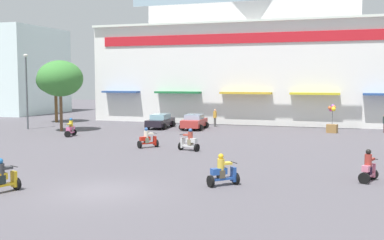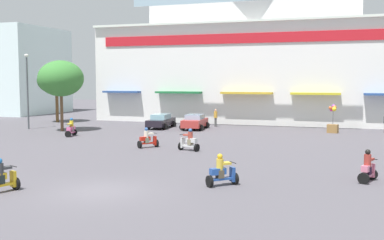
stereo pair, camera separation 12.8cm
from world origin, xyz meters
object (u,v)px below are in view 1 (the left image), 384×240
parked_car_0 (160,121)px  scooter_rider_5 (369,168)px  plaza_tree_0 (60,79)px  parked_car_1 (194,122)px  scooter_rider_0 (189,141)px  scooter_rider_8 (223,172)px  scooter_rider_6 (71,129)px  pedestrian_1 (215,117)px  scooter_rider_4 (3,178)px  scooter_rider_3 (148,139)px  streetlamp_near (27,86)px  plaza_tree_2 (55,81)px  balloon_vendor_cart (332,122)px

parked_car_0 → scooter_rider_5: 26.10m
plaza_tree_0 → scooter_rider_5: plaza_tree_0 is taller
parked_car_1 → scooter_rider_0: (3.71, -12.70, -0.10)m
scooter_rider_8 → scooter_rider_6: bearing=140.7°
parked_car_0 → scooter_rider_0: 14.55m
scooter_rider_0 → pedestrian_1: size_ratio=0.87×
pedestrian_1 → scooter_rider_4: bearing=-92.7°
scooter_rider_4 → scooter_rider_5: 16.22m
scooter_rider_5 → pedestrian_1: 25.69m
parked_car_0 → plaza_tree_0: bearing=-144.8°
plaza_tree_0 → scooter_rider_4: (10.88, -20.50, -4.18)m
scooter_rider_3 → streetlamp_near: 17.71m
parked_car_1 → scooter_rider_3: parked_car_1 is taller
parked_car_0 → pedestrian_1: size_ratio=2.56×
pedestrian_1 → scooter_rider_0: bearing=-81.0°
parked_car_1 → scooter_rider_8: size_ratio=2.77×
plaza_tree_2 → balloon_vendor_cart: (29.12, -1.10, -3.58)m
scooter_rider_0 → scooter_rider_8: 10.22m
scooter_rider_0 → plaza_tree_2: bearing=144.0°
scooter_rider_3 → pedestrian_1: (0.67, 15.29, 0.42)m
plaza_tree_2 → scooter_rider_3: (17.15, -14.34, -4.00)m
scooter_rider_5 → scooter_rider_8: (-6.21, -2.87, -0.02)m
scooter_rider_6 → scooter_rider_8: 21.27m
parked_car_1 → balloon_vendor_cart: balloon_vendor_cart is taller
parked_car_1 → streetlamp_near: bearing=-162.5°
parked_car_1 → plaza_tree_2: bearing=172.9°
pedestrian_1 → parked_car_1: bearing=-111.8°
parked_car_0 → scooter_rider_8: scooter_rider_8 is taller
scooter_rider_5 → balloon_vendor_cart: balloon_vendor_cart is taller
parked_car_0 → scooter_rider_6: (-4.69, -8.30, -0.08)m
parked_car_1 → scooter_rider_4: size_ratio=2.74×
plaza_tree_0 → scooter_rider_8: (19.33, -16.46, -4.19)m
scooter_rider_5 → scooter_rider_6: (-22.66, 10.62, -0.00)m
plaza_tree_2 → scooter_rider_8: size_ratio=4.20×
scooter_rider_0 → scooter_rider_8: scooter_rider_0 is taller
scooter_rider_8 → scooter_rider_0: bearing=116.9°
plaza_tree_2 → parked_car_1: bearing=-7.1°
plaza_tree_2 → scooter_rider_6: 14.00m
scooter_rider_4 → pedestrian_1: 28.91m
scooter_rider_4 → balloon_vendor_cart: 29.66m
scooter_rider_0 → scooter_rider_5: (10.83, -6.24, -0.00)m
scooter_rider_3 → balloon_vendor_cart: bearing=47.9°
parked_car_1 → pedestrian_1: (1.21, 3.02, 0.27)m
parked_car_1 → scooter_rider_6: (-8.13, -8.33, -0.10)m
scooter_rider_3 → scooter_rider_5: (14.00, -6.68, 0.05)m
plaza_tree_0 → plaza_tree_2: bearing=127.0°
balloon_vendor_cart → scooter_rider_3: bearing=-132.1°
scooter_rider_0 → scooter_rider_4: (-3.84, -13.15, -0.01)m
balloon_vendor_cart → scooter_rider_0: bearing=-122.7°
plaza_tree_2 → pedestrian_1: plaza_tree_2 is taller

